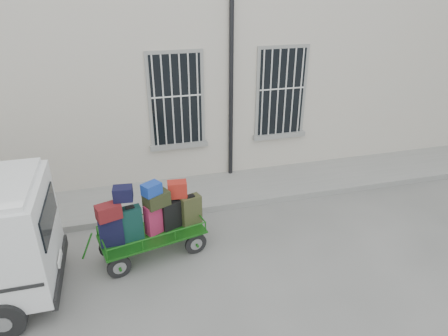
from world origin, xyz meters
TOP-DOWN VIEW (x-y plane):
  - ground at (0.00, 0.00)m, footprint 80.00×80.00m
  - building at (0.00, 5.50)m, footprint 24.00×5.15m
  - sidewalk at (0.00, 2.20)m, footprint 24.00×1.70m
  - luggage_cart at (-1.41, 0.14)m, footprint 2.35×1.30m

SIDE VIEW (x-z plane):
  - ground at x=0.00m, z-range 0.00..0.00m
  - sidewalk at x=0.00m, z-range 0.00..0.15m
  - luggage_cart at x=-1.41m, z-range 0.00..1.63m
  - building at x=0.00m, z-range 0.00..6.00m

